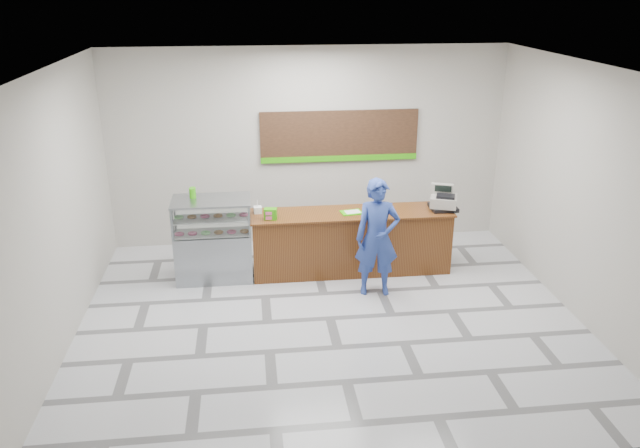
{
  "coord_description": "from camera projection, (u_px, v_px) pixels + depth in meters",
  "views": [
    {
      "loc": [
        -1.05,
        -7.73,
        4.45
      ],
      "look_at": [
        -0.04,
        0.9,
        1.1
      ],
      "focal_mm": 35.0,
      "sensor_mm": 36.0,
      "label": 1
    }
  ],
  "objects": [
    {
      "name": "donut_decal",
      "position": [
        374.0,
        213.0,
        9.98
      ],
      "size": [
        0.16,
        0.16,
        0.0
      ],
      "primitive_type": "cylinder",
      "color": "#DE5788",
      "rests_on": "sales_counter"
    },
    {
      "name": "green_cup_right",
      "position": [
        193.0,
        192.0,
        9.78
      ],
      "size": [
        0.09,
        0.09,
        0.15
      ],
      "primitive_type": "cylinder",
      "color": "#32A50B",
      "rests_on": "display_case"
    },
    {
      "name": "serving_tray",
      "position": [
        352.0,
        212.0,
        9.97
      ],
      "size": [
        0.37,
        0.29,
        0.02
      ],
      "rotation": [
        0.0,
        0.0,
        0.16
      ],
      "color": "#36D705",
      "rests_on": "sales_counter"
    },
    {
      "name": "green_cup_left",
      "position": [
        193.0,
        193.0,
        9.71
      ],
      "size": [
        0.1,
        0.1,
        0.15
      ],
      "primitive_type": "cylinder",
      "color": "#32A50B",
      "rests_on": "display_case"
    },
    {
      "name": "customer",
      "position": [
        377.0,
        238.0,
        9.32
      ],
      "size": [
        0.7,
        0.5,
        1.81
      ],
      "primitive_type": "imported",
      "rotation": [
        0.0,
        0.0,
        -0.1
      ],
      "color": "#293F91",
      "rests_on": "floor"
    },
    {
      "name": "display_case",
      "position": [
        213.0,
        239.0,
        9.89
      ],
      "size": [
        1.22,
        0.72,
        1.33
      ],
      "color": "gray",
      "rests_on": "floor"
    },
    {
      "name": "sales_counter",
      "position": [
        351.0,
        242.0,
        10.19
      ],
      "size": [
        3.26,
        0.76,
        1.03
      ],
      "color": "brown",
      "rests_on": "floor"
    },
    {
      "name": "promo_box",
      "position": [
        271.0,
        214.0,
        9.68
      ],
      "size": [
        0.21,
        0.16,
        0.17
      ],
      "primitive_type": "cube",
      "rotation": [
        0.0,
        0.0,
        -0.16
      ],
      "color": "#32A50B",
      "rests_on": "sales_counter"
    },
    {
      "name": "straw_cup",
      "position": [
        258.0,
        209.0,
        9.97
      ],
      "size": [
        0.07,
        0.07,
        0.11
      ],
      "primitive_type": "cylinder",
      "color": "silver",
      "rests_on": "sales_counter"
    },
    {
      "name": "card_terminal",
      "position": [
        375.0,
        210.0,
        10.03
      ],
      "size": [
        0.13,
        0.18,
        0.04
      ],
      "primitive_type": "cube",
      "rotation": [
        0.0,
        0.0,
        0.33
      ],
      "color": "black",
      "rests_on": "sales_counter"
    },
    {
      "name": "ceiling",
      "position": [
        332.0,
        67.0,
        7.62
      ],
      "size": [
        7.0,
        7.0,
        0.0
      ],
      "primitive_type": "plane",
      "rotation": [
        3.14,
        0.0,
        0.0
      ],
      "color": "silver",
      "rests_on": "back_wall"
    },
    {
      "name": "back_wall",
      "position": [
        308.0,
        147.0,
        11.03
      ],
      "size": [
        7.0,
        0.0,
        7.0
      ],
      "primitive_type": "plane",
      "rotation": [
        1.57,
        0.0,
        0.0
      ],
      "color": "#B3AFA5",
      "rests_on": "floor"
    },
    {
      "name": "menu_board",
      "position": [
        340.0,
        137.0,
        10.99
      ],
      "size": [
        2.8,
        0.06,
        0.9
      ],
      "color": "black",
      "rests_on": "back_wall"
    },
    {
      "name": "napkin_box",
      "position": [
        258.0,
        210.0,
        9.95
      ],
      "size": [
        0.13,
        0.13,
        0.11
      ],
      "primitive_type": "cube",
      "rotation": [
        0.0,
        0.0,
        0.08
      ],
      "color": "white",
      "rests_on": "sales_counter"
    },
    {
      "name": "cash_register",
      "position": [
        443.0,
        200.0,
        10.09
      ],
      "size": [
        0.54,
        0.55,
        0.39
      ],
      "rotation": [
        0.0,
        0.0,
        -0.35
      ],
      "color": "black",
      "rests_on": "sales_counter"
    },
    {
      "name": "floor",
      "position": [
        330.0,
        318.0,
        8.88
      ],
      "size": [
        7.0,
        7.0,
        0.0
      ],
      "primitive_type": "plane",
      "color": "#BBBBC0",
      "rests_on": "ground"
    }
  ]
}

